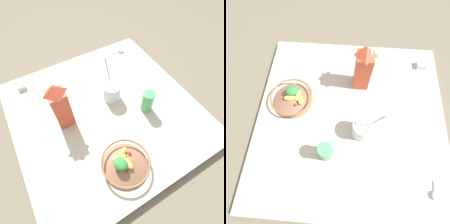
% 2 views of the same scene
% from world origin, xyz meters
% --- Properties ---
extents(ground_plane, '(6.00, 6.00, 0.00)m').
position_xyz_m(ground_plane, '(0.00, 0.00, 0.00)').
color(ground_plane, '#665B4C').
extents(countertop, '(1.05, 1.05, 0.04)m').
position_xyz_m(countertop, '(0.00, 0.00, 0.02)').
color(countertop, '#B2A893').
rests_on(countertop, ground_plane).
extents(fruit_bowl, '(0.24, 0.24, 0.09)m').
position_xyz_m(fruit_bowl, '(0.08, 0.34, 0.08)').
color(fruit_bowl, brown).
rests_on(fruit_bowl, countertop).
extents(milk_carton, '(0.09, 0.09, 0.30)m').
position_xyz_m(milk_carton, '(0.23, -0.04, 0.19)').
color(milk_carton, '#CC4C33').
rests_on(milk_carton, countertop).
extents(yogurt_tub, '(0.10, 0.13, 0.26)m').
position_xyz_m(yogurt_tub, '(-0.08, -0.06, 0.11)').
color(yogurt_tub, silver).
rests_on(yogurt_tub, countertop).
extents(drinking_cup, '(0.07, 0.07, 0.14)m').
position_xyz_m(drinking_cup, '(-0.22, 0.11, 0.11)').
color(drinking_cup, '#4CB266').
rests_on(drinking_cup, countertop).
extents(spice_jar, '(0.05, 0.05, 0.03)m').
position_xyz_m(spice_jar, '(0.38, -0.42, 0.06)').
color(spice_jar, silver).
rests_on(spice_jar, countertop).
extents(measuring_scoop, '(0.09, 0.04, 0.02)m').
position_xyz_m(measuring_scoop, '(-0.36, -0.42, 0.05)').
color(measuring_scoop, white).
rests_on(measuring_scoop, countertop).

